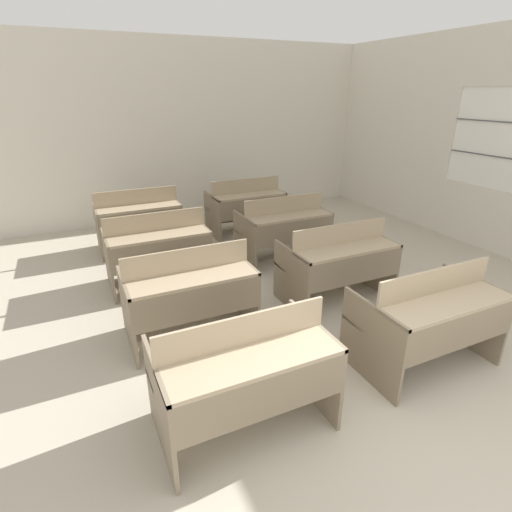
{
  "coord_description": "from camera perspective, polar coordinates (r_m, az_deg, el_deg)",
  "views": [
    {
      "loc": [
        -1.82,
        -0.83,
        2.19
      ],
      "look_at": [
        -0.35,
        2.31,
        0.74
      ],
      "focal_mm": 28.0,
      "sensor_mm": 36.0,
      "label": 1
    }
  ],
  "objects": [
    {
      "name": "bench_back_left",
      "position": [
        6.06,
        -16.43,
        5.14
      ],
      "size": [
        1.16,
        0.72,
        0.89
      ],
      "color": "#796952",
      "rests_on": "ground_plane"
    },
    {
      "name": "ground_plane",
      "position": [
        2.96,
        30.01,
        -28.94
      ],
      "size": [
        30.0,
        30.0,
        0.0
      ],
      "primitive_type": "plane",
      "color": "#B2A893"
    },
    {
      "name": "bench_front_left",
      "position": [
        2.75,
        -1.63,
        -16.28
      ],
      "size": [
        1.16,
        0.72,
        0.89
      ],
      "color": "#83735C",
      "rests_on": "ground_plane"
    },
    {
      "name": "bench_third_left",
      "position": [
        4.86,
        -13.86,
        1.12
      ],
      "size": [
        1.16,
        0.72,
        0.89
      ],
      "color": "#796A53",
      "rests_on": "ground_plane"
    },
    {
      "name": "bench_third_right",
      "position": [
        5.43,
        4.01,
        4.05
      ],
      "size": [
        1.16,
        0.72,
        0.89
      ],
      "color": "#7B6B54",
      "rests_on": "ground_plane"
    },
    {
      "name": "wall_back",
      "position": [
        7.38,
        -11.2,
        16.93
      ],
      "size": [
        7.27,
        0.06,
        3.01
      ],
      "color": "beige",
      "rests_on": "ground_plane"
    },
    {
      "name": "bench_front_right",
      "position": [
        3.62,
        23.53,
        -7.93
      ],
      "size": [
        1.16,
        0.72,
        0.89
      ],
      "color": "#80715A",
      "rests_on": "ground_plane"
    },
    {
      "name": "bench_second_right",
      "position": [
        4.42,
        11.68,
        -0.83
      ],
      "size": [
        1.16,
        0.72,
        0.89
      ],
      "color": "#807059",
      "rests_on": "ground_plane"
    },
    {
      "name": "bench_second_left",
      "position": [
        3.75,
        -9.46,
        -5.1
      ],
      "size": [
        1.16,
        0.72,
        0.89
      ],
      "color": "#7E6F58",
      "rests_on": "ground_plane"
    },
    {
      "name": "bench_back_right",
      "position": [
        6.51,
        -1.43,
        7.25
      ],
      "size": [
        1.16,
        0.72,
        0.89
      ],
      "color": "#7D6E57",
      "rests_on": "ground_plane"
    },
    {
      "name": "wall_right_with_window",
      "position": [
        6.76,
        29.5,
        14.01
      ],
      "size": [
        0.06,
        6.27,
        3.01
      ],
      "color": "beige",
      "rests_on": "ground_plane"
    }
  ]
}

